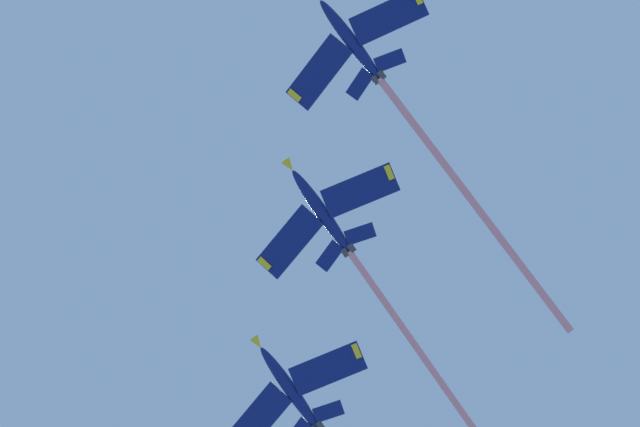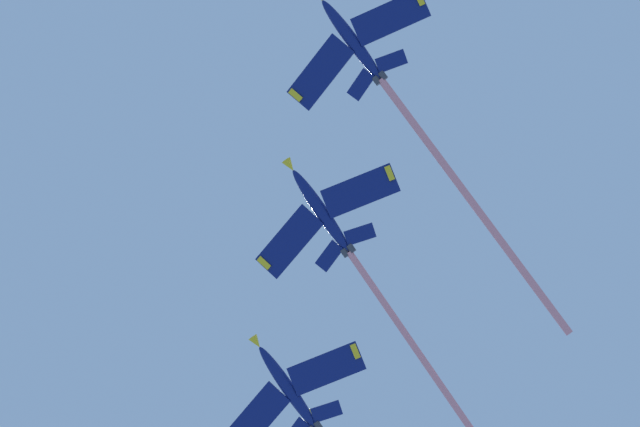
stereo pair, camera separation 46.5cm
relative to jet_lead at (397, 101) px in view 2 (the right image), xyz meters
The scene contains 2 objects.
jet_lead is the anchor object (origin of this frame).
jet_second 19.20m from the jet_lead, 48.71° to the right, with size 19.73×42.24×16.23m.
Camera 2 is at (6.62, 8.28, 1.77)m, focal length 81.25 mm.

